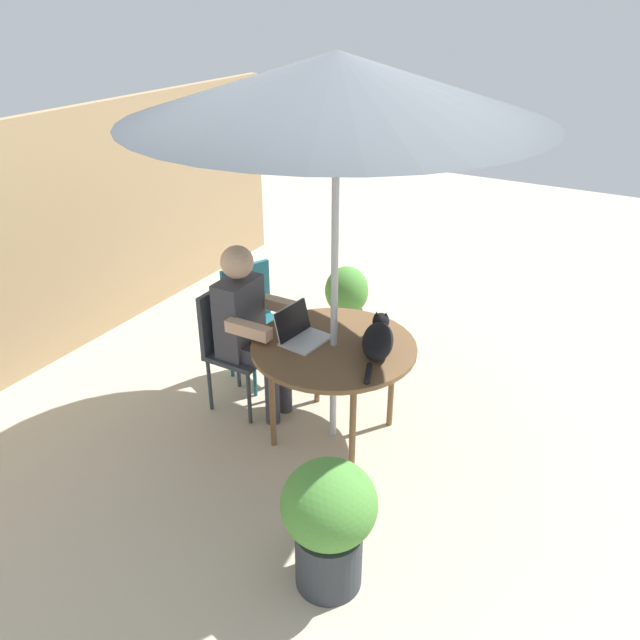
# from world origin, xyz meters

# --- Properties ---
(ground_plane) EXTENTS (14.00, 14.00, 0.00)m
(ground_plane) POSITION_xyz_m (0.00, 0.00, 0.00)
(ground_plane) COLOR #BCAD93
(fence_back) EXTENTS (5.55, 0.08, 1.91)m
(fence_back) POSITION_xyz_m (0.00, 2.46, 0.95)
(fence_back) COLOR tan
(fence_back) RESTS_ON ground
(patio_table) EXTENTS (1.05, 1.05, 0.70)m
(patio_table) POSITION_xyz_m (0.00, 0.00, 0.65)
(patio_table) COLOR brown
(patio_table) RESTS_ON ground
(patio_umbrella) EXTENTS (2.32, 2.32, 2.43)m
(patio_umbrella) POSITION_xyz_m (0.00, 0.00, 2.25)
(patio_umbrella) COLOR #B7B7BC
(patio_umbrella) RESTS_ON ground
(chair_occupied) EXTENTS (0.40, 0.40, 0.89)m
(chair_occupied) POSITION_xyz_m (0.00, 0.82, 0.52)
(chair_occupied) COLOR #33383F
(chair_occupied) RESTS_ON ground
(chair_empty) EXTENTS (0.53, 0.53, 0.89)m
(chair_empty) POSITION_xyz_m (0.38, 0.89, 0.52)
(chair_empty) COLOR #1E606B
(chair_empty) RESTS_ON ground
(person_seated) EXTENTS (0.48, 0.48, 1.23)m
(person_seated) POSITION_xyz_m (-0.00, 0.66, 0.69)
(person_seated) COLOR #3F3F47
(person_seated) RESTS_ON ground
(laptop) EXTENTS (0.33, 0.29, 0.21)m
(laptop) POSITION_xyz_m (-0.05, 0.23, 0.76)
(laptop) COLOR silver
(laptop) RESTS_ON patio_table
(cat) EXTENTS (0.63, 0.32, 0.17)m
(cat) POSITION_xyz_m (0.06, -0.28, 0.78)
(cat) COLOR black
(cat) RESTS_ON patio_table
(potted_plant_near_fence) EXTENTS (0.47, 0.47, 0.73)m
(potted_plant_near_fence) POSITION_xyz_m (-1.08, -0.56, 0.42)
(potted_plant_near_fence) COLOR #33383D
(potted_plant_near_fence) RESTS_ON ground
(potted_plant_by_chair) EXTENTS (0.37, 0.37, 0.64)m
(potted_plant_by_chair) POSITION_xyz_m (1.29, 0.57, 0.35)
(potted_plant_by_chair) COLOR #33383D
(potted_plant_by_chair) RESTS_ON ground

